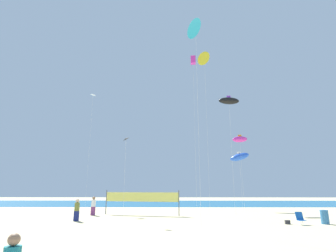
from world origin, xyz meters
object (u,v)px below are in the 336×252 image
Objects in this scene: beach_handbag at (288,222)px; kite_cyan_delta at (196,29)px; beachgoer_white_shirt at (93,205)px; trash_barrel at (325,217)px; kite_black_inflatable at (229,101)px; kite_magenta_box at (193,61)px; folding_beach_chair at (300,218)px; volleyball_net at (141,198)px; kite_yellow_delta at (205,59)px; kite_black_diamond at (126,140)px; kite_magenta_inflatable at (240,139)px; kite_white_diamond at (93,96)px; beachgoer_olive_shirt at (77,209)px; kite_blue_inflatable at (239,157)px.

kite_cyan_delta is at bearing -163.43° from beach_handbag.
beachgoer_white_shirt is 1.79× the size of trash_barrel.
kite_magenta_box is at bearing 158.02° from kite_black_inflatable.
kite_magenta_box is (-5.89, 8.55, 17.64)m from beach_handbag.
kite_cyan_delta is (-7.44, -1.67, 14.55)m from folding_beach_chair.
kite_yellow_delta is (6.75, -0.64, 14.91)m from volleyball_net.
beach_handbag is 14.41m from kite_black_diamond.
kite_magenta_inflatable is (-0.34, 10.34, 8.17)m from beach_handbag.
kite_white_diamond is at bearing 143.34° from beach_handbag.
kite_magenta_inflatable reaches higher than volleyball_net.
folding_beach_chair is 0.12× the size of volleyball_net.
kite_white_diamond is at bearing 94.78° from beachgoer_olive_shirt.
folding_beach_chair is 0.89× the size of trash_barrel.
volleyball_net is at bearing -160.36° from kite_magenta_box.
kite_blue_inflatable is (16.53, 11.57, 5.59)m from beachgoer_olive_shirt.
kite_magenta_box is at bearing -24.09° from kite_white_diamond.
kite_white_diamond is at bearing 147.03° from trash_barrel.
kite_black_diamond reaches higher than beachgoer_olive_shirt.
kite_blue_inflatable is (11.83, 6.65, 4.88)m from volleyball_net.
beachgoer_white_shirt is 7.98m from kite_black_diamond.
trash_barrel is 21.13m from kite_magenta_box.
kite_white_diamond is at bearing 167.11° from kite_magenta_inflatable.
kite_yellow_delta reaches higher than kite_blue_inflatable.
beach_handbag is at bearing -154.01° from folding_beach_chair.
kite_cyan_delta is at bearing -102.51° from kite_yellow_delta.
trash_barrel is 0.14× the size of kite_blue_inflatable.
beachgoer_white_shirt is 2.01× the size of folding_beach_chair.
kite_yellow_delta is 2.40× the size of kite_blue_inflatable.
kite_white_diamond is at bearing 155.91° from kite_magenta_box.
kite_magenta_inflatable is at bearing -101.09° from kite_blue_inflatable.
volleyball_net is 18.22m from kite_white_diamond.
kite_magenta_inflatable reaches higher than beach_handbag.
kite_blue_inflatable is at bearing 101.26° from trash_barrel.
kite_white_diamond is at bearing 128.41° from kite_cyan_delta.
kite_white_diamond is (-19.92, 14.82, 15.42)m from beach_handbag.
kite_white_diamond is at bearing 134.94° from volleyball_net.
volleyball_net reaches higher than beach_handbag.
beachgoer_white_shirt is 17.35m from kite_white_diamond.
beachgoer_white_shirt is at bearing -67.45° from kite_white_diamond.
kite_magenta_box is 1.15× the size of kite_cyan_delta.
trash_barrel is at bearing -24.01° from volleyball_net.
kite_cyan_delta is (9.72, -8.14, 14.06)m from beachgoer_white_shirt.
volleyball_net is 13.66m from kite_magenta_inflatable.
kite_yellow_delta is 5.37m from kite_black_inflatable.
kite_black_inflatable is at bearing -111.33° from kite_blue_inflatable.
beachgoer_olive_shirt is at bearing 159.90° from kite_cyan_delta.
kite_cyan_delta is at bearing -122.10° from folding_beach_chair.
trash_barrel is at bearing -37.02° from kite_yellow_delta.
beachgoer_olive_shirt is 20.94m from kite_blue_inflatable.
kite_magenta_inflatable is at bearing 44.63° from kite_yellow_delta.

